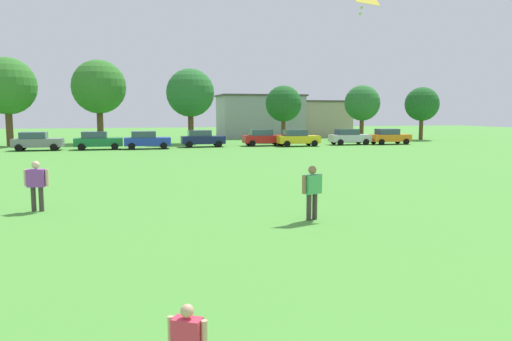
# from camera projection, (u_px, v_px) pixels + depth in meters

# --- Properties ---
(ground_plane) EXTENTS (160.00, 160.00, 0.00)m
(ground_plane) POSITION_uv_depth(u_px,v_px,m) (181.00, 165.00, 32.18)
(ground_plane) COLOR #4C9338
(child_kite_flyer) EXTENTS (0.48, 0.36, 1.12)m
(child_kite_flyer) POSITION_uv_depth(u_px,v_px,m) (188.00, 339.00, 6.10)
(child_kite_flyer) COLOR #3F3833
(child_kite_flyer) RESTS_ON ground
(adult_bystander) EXTENTS (0.79, 0.52, 1.77)m
(adult_bystander) POSITION_uv_depth(u_px,v_px,m) (312.00, 188.00, 15.78)
(adult_bystander) COLOR #3F3833
(adult_bystander) RESTS_ON ground
(bystander_near_trees) EXTENTS (0.84, 0.41, 1.79)m
(bystander_near_trees) POSITION_uv_depth(u_px,v_px,m) (36.00, 182.00, 17.13)
(bystander_near_trees) COLOR #3F3833
(bystander_near_trees) RESTS_ON ground
(parked_car_gray_0) EXTENTS (4.30, 2.02, 1.68)m
(parked_car_gray_0) POSITION_uv_depth(u_px,v_px,m) (37.00, 141.00, 44.42)
(parked_car_gray_0) COLOR slate
(parked_car_gray_0) RESTS_ON ground
(parked_car_green_1) EXTENTS (4.30, 2.02, 1.68)m
(parked_car_green_1) POSITION_uv_depth(u_px,v_px,m) (98.00, 140.00, 45.51)
(parked_car_green_1) COLOR #196B38
(parked_car_green_1) RESTS_ON ground
(parked_car_blue_2) EXTENTS (4.30, 2.02, 1.68)m
(parked_car_blue_2) POSITION_uv_depth(u_px,v_px,m) (146.00, 140.00, 46.37)
(parked_car_blue_2) COLOR #1E38AD
(parked_car_blue_2) RESTS_ON ground
(parked_car_navy_3) EXTENTS (4.30, 2.02, 1.68)m
(parked_car_navy_3) POSITION_uv_depth(u_px,v_px,m) (202.00, 138.00, 48.98)
(parked_car_navy_3) COLOR #141E4C
(parked_car_navy_3) RESTS_ON ground
(parked_car_red_4) EXTENTS (4.30, 2.02, 1.68)m
(parked_car_red_4) POSITION_uv_depth(u_px,v_px,m) (263.00, 138.00, 50.55)
(parked_car_red_4) COLOR red
(parked_car_red_4) RESTS_ON ground
(parked_car_yellow_5) EXTENTS (4.30, 2.02, 1.68)m
(parked_car_yellow_5) POSITION_uv_depth(u_px,v_px,m) (297.00, 138.00, 49.92)
(parked_car_yellow_5) COLOR yellow
(parked_car_yellow_5) RESTS_ON ground
(parked_car_silver_6) EXTENTS (4.30, 2.02, 1.68)m
(parked_car_silver_6) POSITION_uv_depth(u_px,v_px,m) (349.00, 137.00, 52.27)
(parked_car_silver_6) COLOR silver
(parked_car_silver_6) RESTS_ON ground
(parked_car_orange_7) EXTENTS (4.30, 2.02, 1.68)m
(parked_car_orange_7) POSITION_uv_depth(u_px,v_px,m) (389.00, 136.00, 52.92)
(parked_car_orange_7) COLOR orange
(parked_car_orange_7) RESTS_ON ground
(tree_far_left) EXTENTS (5.78, 5.78, 9.01)m
(tree_far_left) POSITION_uv_depth(u_px,v_px,m) (7.00, 86.00, 49.38)
(tree_far_left) COLOR brown
(tree_far_left) RESTS_ON ground
(tree_left) EXTENTS (5.93, 5.93, 9.24)m
(tree_left) POSITION_uv_depth(u_px,v_px,m) (99.00, 87.00, 54.05)
(tree_left) COLOR brown
(tree_left) RESTS_ON ground
(tree_center_left) EXTENTS (5.29, 5.29, 8.24)m
(tree_center_left) POSITION_uv_depth(u_px,v_px,m) (190.00, 93.00, 53.72)
(tree_center_left) COLOR brown
(tree_center_left) RESTS_ON ground
(tree_center_right) EXTENTS (4.22, 4.22, 6.57)m
(tree_center_right) POSITION_uv_depth(u_px,v_px,m) (284.00, 104.00, 57.09)
(tree_center_right) COLOR brown
(tree_center_right) RESTS_ON ground
(tree_right) EXTENTS (4.33, 4.33, 6.75)m
(tree_right) POSITION_uv_depth(u_px,v_px,m) (362.00, 103.00, 59.71)
(tree_right) COLOR brown
(tree_right) RESTS_ON ground
(tree_far_right) EXTENTS (4.24, 4.24, 6.60)m
(tree_far_right) POSITION_uv_depth(u_px,v_px,m) (422.00, 104.00, 61.37)
(tree_far_right) COLOR brown
(tree_far_right) RESTS_ON ground
(house_left) EXTENTS (14.45, 6.37, 5.08)m
(house_left) POSITION_uv_depth(u_px,v_px,m) (298.00, 119.00, 68.75)
(house_left) COLOR tan
(house_left) RESTS_ON ground
(house_right) EXTENTS (11.40, 7.78, 5.82)m
(house_right) POSITION_uv_depth(u_px,v_px,m) (260.00, 116.00, 67.36)
(house_right) COLOR #9999A3
(house_right) RESTS_ON ground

